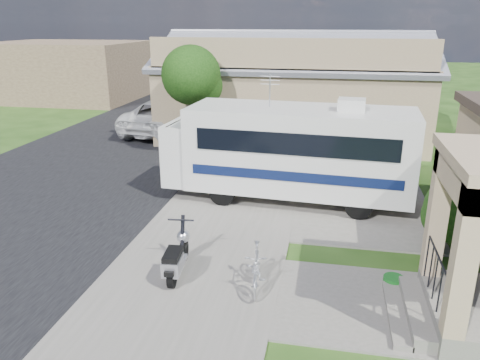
% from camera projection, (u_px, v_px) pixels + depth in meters
% --- Properties ---
extents(ground, '(120.00, 120.00, 0.00)m').
position_uv_depth(ground, '(240.00, 268.00, 10.92)').
color(ground, '#1C3A0F').
extents(street_slab, '(9.00, 80.00, 0.02)m').
position_uv_depth(street_slab, '(123.00, 145.00, 21.57)').
color(street_slab, black).
rests_on(street_slab, ground).
extents(sidewalk_slab, '(4.00, 80.00, 0.06)m').
position_uv_depth(sidewalk_slab, '(262.00, 152.00, 20.37)').
color(sidewalk_slab, '#625F58').
rests_on(sidewalk_slab, ground).
extents(driveway_slab, '(7.00, 6.00, 0.05)m').
position_uv_depth(driveway_slab, '(314.00, 202.00, 14.82)').
color(driveway_slab, '#625F58').
rests_on(driveway_slab, ground).
extents(walk_slab, '(4.00, 3.00, 0.05)m').
position_uv_depth(walk_slab, '(376.00, 306.00, 9.44)').
color(walk_slab, '#625F58').
rests_on(walk_slab, ground).
extents(warehouse, '(12.50, 8.40, 5.04)m').
position_uv_depth(warehouse, '(294.00, 94.00, 23.24)').
color(warehouse, '#876D54').
rests_on(warehouse, ground).
extents(distant_bldg_far, '(10.00, 8.00, 4.00)m').
position_uv_depth(distant_bldg_far, '(69.00, 71.00, 33.79)').
color(distant_bldg_far, brown).
rests_on(distant_bldg_far, ground).
extents(distant_bldg_near, '(8.00, 7.00, 3.20)m').
position_uv_depth(distant_bldg_near, '(155.00, 63.00, 44.69)').
color(distant_bldg_near, '#876D54').
rests_on(distant_bldg_near, ground).
extents(street_tree_a, '(2.44, 2.40, 4.58)m').
position_uv_depth(street_tree_a, '(194.00, 78.00, 18.94)').
color(street_tree_a, '#322416').
rests_on(street_tree_a, ground).
extents(street_tree_b, '(2.44, 2.40, 4.73)m').
position_uv_depth(street_tree_b, '(241.00, 56.00, 28.17)').
color(street_tree_b, '#322416').
rests_on(street_tree_b, ground).
extents(street_tree_c, '(2.44, 2.40, 4.42)m').
position_uv_depth(street_tree_c, '(263.00, 52.00, 36.62)').
color(street_tree_c, '#322416').
rests_on(street_tree_c, ground).
extents(motorhome, '(7.75, 2.88, 3.90)m').
position_uv_depth(motorhome, '(290.00, 149.00, 14.53)').
color(motorhome, silver).
rests_on(motorhome, ground).
extents(shrub, '(1.94, 1.85, 2.38)m').
position_uv_depth(shrub, '(464.00, 206.00, 11.32)').
color(shrub, '#322416').
rests_on(shrub, ground).
extents(scooter, '(0.61, 1.74, 1.14)m').
position_uv_depth(scooter, '(177.00, 257.00, 10.36)').
color(scooter, black).
rests_on(scooter, ground).
extents(bicycle, '(0.63, 1.61, 0.94)m').
position_uv_depth(bicycle, '(256.00, 270.00, 9.90)').
color(bicycle, '#B6B7BF').
rests_on(bicycle, ground).
extents(pickup_truck, '(3.63, 6.52, 1.73)m').
position_uv_depth(pickup_truck, '(169.00, 115.00, 23.87)').
color(pickup_truck, silver).
rests_on(pickup_truck, ground).
extents(van, '(2.60, 6.32, 1.83)m').
position_uv_depth(van, '(202.00, 94.00, 30.25)').
color(van, silver).
rests_on(van, ground).
extents(garden_hose, '(0.44, 0.44, 0.20)m').
position_uv_depth(garden_hose, '(393.00, 282.00, 10.14)').
color(garden_hose, '#125B19').
rests_on(garden_hose, ground).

